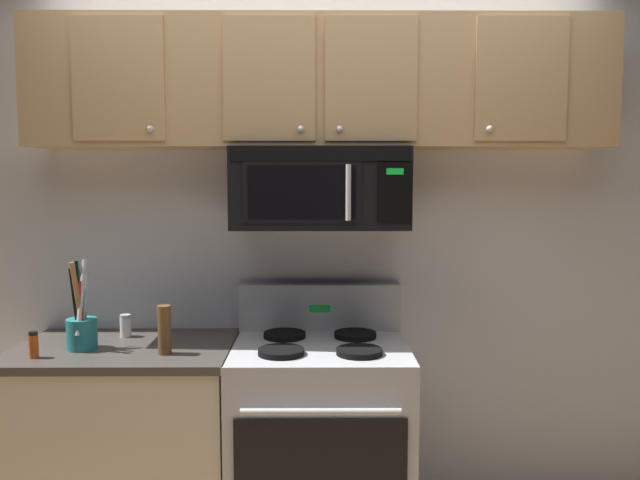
{
  "coord_description": "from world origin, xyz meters",
  "views": [
    {
      "loc": [
        -0.02,
        -2.26,
        1.62
      ],
      "look_at": [
        0.0,
        0.49,
        1.35
      ],
      "focal_mm": 35.67,
      "sensor_mm": 36.0,
      "label": 1
    }
  ],
  "objects_px": {
    "stove_range": "(320,442)",
    "over_range_microwave": "(320,188)",
    "utensil_crock_teal": "(81,325)",
    "pepper_mill": "(164,330)",
    "salt_shaker": "(126,326)",
    "spice_jar": "(34,345)"
  },
  "relations": [
    {
      "from": "stove_range",
      "to": "salt_shaker",
      "type": "relative_size",
      "value": 10.97
    },
    {
      "from": "utensil_crock_teal",
      "to": "over_range_microwave",
      "type": "bearing_deg",
      "value": 9.75
    },
    {
      "from": "utensil_crock_teal",
      "to": "pepper_mill",
      "type": "height_order",
      "value": "utensil_crock_teal"
    },
    {
      "from": "utensil_crock_teal",
      "to": "spice_jar",
      "type": "xyz_separation_m",
      "value": [
        -0.14,
        -0.13,
        -0.05
      ]
    },
    {
      "from": "salt_shaker",
      "to": "stove_range",
      "type": "bearing_deg",
      "value": -9.99
    },
    {
      "from": "pepper_mill",
      "to": "spice_jar",
      "type": "relative_size",
      "value": 1.85
    },
    {
      "from": "stove_range",
      "to": "over_range_microwave",
      "type": "bearing_deg",
      "value": 90.14
    },
    {
      "from": "salt_shaker",
      "to": "utensil_crock_teal",
      "type": "bearing_deg",
      "value": -119.69
    },
    {
      "from": "over_range_microwave",
      "to": "salt_shaker",
      "type": "xyz_separation_m",
      "value": [
        -0.88,
        0.04,
        -0.62
      ]
    },
    {
      "from": "stove_range",
      "to": "pepper_mill",
      "type": "height_order",
      "value": "stove_range"
    },
    {
      "from": "over_range_microwave",
      "to": "pepper_mill",
      "type": "bearing_deg",
      "value": -158.72
    },
    {
      "from": "stove_range",
      "to": "salt_shaker",
      "type": "bearing_deg",
      "value": 170.01
    },
    {
      "from": "spice_jar",
      "to": "salt_shaker",
      "type": "bearing_deg",
      "value": 52.13
    },
    {
      "from": "utensil_crock_teal",
      "to": "pepper_mill",
      "type": "bearing_deg",
      "value": -11.66
    },
    {
      "from": "stove_range",
      "to": "utensil_crock_teal",
      "type": "bearing_deg",
      "value": -176.81
    },
    {
      "from": "stove_range",
      "to": "pepper_mill",
      "type": "distance_m",
      "value": 0.84
    },
    {
      "from": "stove_range",
      "to": "over_range_microwave",
      "type": "relative_size",
      "value": 1.47
    },
    {
      "from": "over_range_microwave",
      "to": "pepper_mill",
      "type": "distance_m",
      "value": 0.89
    },
    {
      "from": "over_range_microwave",
      "to": "spice_jar",
      "type": "height_order",
      "value": "over_range_microwave"
    },
    {
      "from": "stove_range",
      "to": "utensil_crock_teal",
      "type": "relative_size",
      "value": 2.95
    },
    {
      "from": "stove_range",
      "to": "utensil_crock_teal",
      "type": "height_order",
      "value": "utensil_crock_teal"
    },
    {
      "from": "utensil_crock_teal",
      "to": "pepper_mill",
      "type": "distance_m",
      "value": 0.37
    }
  ]
}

